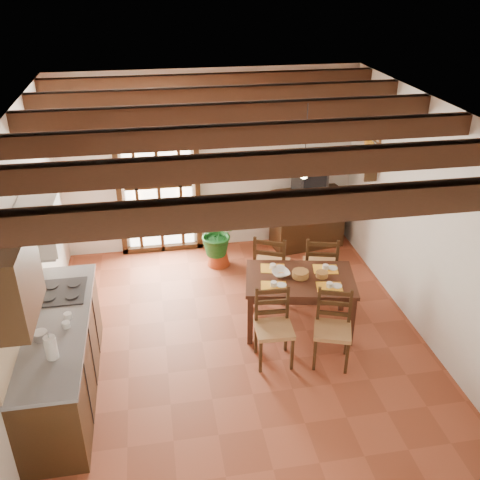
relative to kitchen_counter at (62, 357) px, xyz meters
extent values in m
plane|color=brown|center=(1.96, 0.60, -0.47)|extent=(5.00, 5.00, 0.00)
cube|color=silver|center=(1.96, 3.10, 0.93)|extent=(4.50, 0.02, 2.80)
cube|color=silver|center=(1.96, -1.90, 0.93)|extent=(4.50, 0.02, 2.80)
cube|color=silver|center=(-0.29, 0.60, 0.93)|extent=(0.02, 5.00, 2.80)
cube|color=silver|center=(4.21, 0.60, 0.93)|extent=(0.02, 5.00, 2.80)
cube|color=white|center=(1.96, 0.60, 2.33)|extent=(4.50, 5.00, 0.02)
cube|color=black|center=(1.96, -1.50, 2.22)|extent=(4.50, 0.14, 0.20)
cube|color=black|center=(1.96, -0.66, 2.22)|extent=(4.50, 0.14, 0.20)
cube|color=black|center=(1.96, 0.18, 2.22)|extent=(4.50, 0.14, 0.20)
cube|color=black|center=(1.96, 1.02, 2.22)|extent=(4.50, 0.14, 0.20)
cube|color=black|center=(1.96, 1.86, 2.22)|extent=(4.50, 0.14, 0.20)
cube|color=black|center=(1.96, 2.70, 2.22)|extent=(4.50, 0.14, 0.20)
cube|color=white|center=(1.16, 3.09, 0.63)|extent=(1.01, 0.02, 2.11)
cube|color=#321F0F|center=(1.16, 3.04, 1.77)|extent=(1.26, 0.10, 0.08)
cube|color=#321F0F|center=(0.57, 3.04, 0.63)|extent=(0.08, 0.10, 2.28)
cube|color=#321F0F|center=(1.75, 3.04, 0.63)|extent=(0.08, 0.10, 2.28)
cube|color=#321F0F|center=(1.16, 3.02, 0.63)|extent=(1.01, 0.03, 2.02)
cube|color=#321F0F|center=(0.01, 0.00, -0.03)|extent=(0.60, 2.20, 0.88)
cube|color=slate|center=(0.01, 0.00, 0.43)|extent=(0.64, 2.25, 0.04)
cube|color=tan|center=(-0.28, 0.00, 0.66)|extent=(0.02, 2.20, 0.50)
cube|color=#321F0F|center=(-0.12, -0.70, 1.38)|extent=(0.35, 0.80, 0.70)
cube|color=white|center=(-0.09, 0.55, 1.28)|extent=(0.38, 0.60, 0.50)
cube|color=silver|center=(-0.09, 0.55, 1.01)|extent=(0.32, 0.55, 0.04)
cube|color=black|center=(0.01, 0.55, 0.45)|extent=(0.50, 0.55, 0.02)
cylinder|color=white|center=(0.06, -0.55, 0.56)|extent=(0.11, 0.11, 0.24)
cylinder|color=silver|center=(-0.09, -0.25, 0.48)|extent=(0.14, 0.14, 0.10)
cube|color=#3B1E13|center=(2.75, 0.73, 0.22)|extent=(1.45, 1.09, 0.05)
cube|color=#3B1E13|center=(2.75, 0.73, 0.15)|extent=(1.31, 0.98, 0.09)
cube|color=#3B1E13|center=(3.41, 0.96, -0.14)|extent=(0.08, 0.08, 0.67)
cube|color=#3B1E13|center=(2.24, 1.20, -0.14)|extent=(0.08, 0.08, 0.67)
cube|color=#3B1E13|center=(3.27, 0.25, -0.14)|extent=(0.08, 0.08, 0.67)
cube|color=#3B1E13|center=(2.09, 0.49, -0.14)|extent=(0.08, 0.08, 0.67)
cube|color=#A87847|center=(2.29, 0.12, -0.03)|extent=(0.43, 0.41, 0.05)
cube|color=#321F0F|center=(2.30, 0.29, 0.20)|extent=(0.42, 0.05, 0.46)
cube|color=#321F0F|center=(2.29, 0.12, -0.25)|extent=(0.41, 0.39, 0.45)
cube|color=#A87847|center=(2.94, -0.01, -0.03)|extent=(0.52, 0.51, 0.05)
cube|color=#321F0F|center=(2.99, 0.15, 0.19)|extent=(0.40, 0.17, 0.45)
cube|color=#321F0F|center=(2.94, -0.01, -0.25)|extent=(0.49, 0.48, 0.44)
cube|color=#A87847|center=(2.56, 1.46, 0.01)|extent=(0.58, 0.57, 0.05)
cube|color=#321F0F|center=(2.49, 1.29, 0.26)|extent=(0.43, 0.22, 0.49)
cube|color=#321F0F|center=(2.56, 1.46, -0.23)|extent=(0.56, 0.55, 0.48)
cube|color=#A87847|center=(3.21, 1.33, 0.01)|extent=(0.54, 0.53, 0.05)
cube|color=#321F0F|center=(3.16, 1.16, 0.25)|extent=(0.44, 0.15, 0.49)
cube|color=#321F0F|center=(3.21, 1.33, -0.23)|extent=(0.52, 0.50, 0.48)
cube|color=#FFAE28|center=(2.42, 0.52, 0.20)|extent=(0.30, 0.22, 0.01)
cube|color=#FFAE28|center=(3.08, 0.52, 0.20)|extent=(0.30, 0.22, 0.01)
cube|color=#FFAE28|center=(2.42, 0.93, 0.20)|extent=(0.30, 0.22, 0.01)
cube|color=#FFAE28|center=(3.08, 0.93, 0.20)|extent=(0.30, 0.22, 0.01)
cylinder|color=olive|center=(2.75, 0.73, 0.24)|extent=(0.21, 0.21, 0.08)
imported|color=white|center=(2.53, 0.82, 0.27)|extent=(0.23, 0.23, 0.05)
cube|color=#321F0F|center=(3.47, 2.83, -0.01)|extent=(1.16, 0.65, 0.93)
cube|color=black|center=(3.47, 2.83, 0.65)|extent=(0.49, 0.45, 0.39)
cube|color=black|center=(3.47, 2.62, 0.65)|extent=(0.37, 0.06, 0.29)
cube|color=white|center=(3.46, 3.08, 1.28)|extent=(0.25, 0.03, 0.32)
cone|color=#953415|center=(1.97, 2.43, -0.36)|extent=(0.35, 0.35, 0.21)
imported|color=#144C19|center=(1.97, 2.43, 0.10)|extent=(1.91, 1.72, 1.86)
cube|color=#321F0F|center=(4.10, 2.20, 1.08)|extent=(0.20, 0.42, 0.03)
cube|color=#321F0F|center=(4.10, 2.03, 0.99)|extent=(0.18, 0.03, 0.18)
cube|color=#321F0F|center=(4.10, 2.37, 0.99)|extent=(0.18, 0.03, 0.18)
imported|color=#B2BFB2|center=(4.10, 2.20, 1.18)|extent=(0.15, 0.15, 0.15)
sphere|color=#FFAE28|center=(4.10, 2.20, 1.39)|extent=(0.14, 0.14, 0.14)
cylinder|color=#144C19|center=(4.10, 2.20, 1.24)|extent=(0.01, 0.01, 0.28)
cube|color=brown|center=(4.18, 2.20, 1.58)|extent=(0.03, 0.32, 0.32)
cube|color=#C3B292|center=(4.17, 2.20, 1.58)|extent=(0.01, 0.26, 0.26)
cylinder|color=black|center=(2.75, 0.83, 1.98)|extent=(0.01, 0.01, 0.70)
cone|color=#FFE6CD|center=(2.75, 0.83, 1.61)|extent=(0.36, 0.36, 0.14)
sphere|color=#FFD88C|center=(2.75, 0.83, 1.53)|extent=(0.09, 0.09, 0.09)
camera|label=1|loc=(1.08, -4.60, 3.65)|focal=40.00mm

